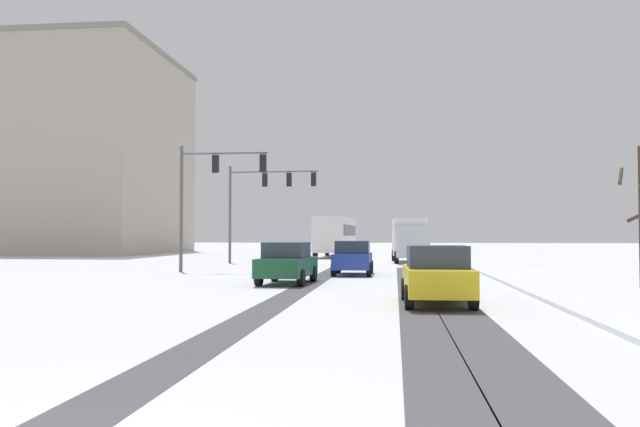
{
  "coord_description": "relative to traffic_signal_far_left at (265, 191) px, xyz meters",
  "views": [
    {
      "loc": [
        3.11,
        -4.68,
        1.91
      ],
      "look_at": [
        0.0,
        22.28,
        2.8
      ],
      "focal_mm": 36.55,
      "sensor_mm": 36.0,
      "label": 1
    }
  ],
  "objects": [
    {
      "name": "wheel_track_left_lane",
      "position": [
        10.17,
        -21.83,
        -4.79
      ],
      "size": [
        1.15,
        35.01,
        0.01
      ],
      "primitive_type": "cube",
      "color": "#4C4C51",
      "rests_on": "ground"
    },
    {
      "name": "wheel_track_right_lane",
      "position": [
        5.28,
        -21.83,
        -4.79
      ],
      "size": [
        0.96,
        35.01,
        0.01
      ],
      "primitive_type": "cube",
      "color": "#4C4C51",
      "rests_on": "ground"
    },
    {
      "name": "wheel_track_center",
      "position": [
        9.14,
        -21.83,
        -4.79
      ],
      "size": [
        0.96,
        35.01,
        0.01
      ],
      "primitive_type": "cube",
      "color": "#4C4C51",
      "rests_on": "ground"
    },
    {
      "name": "sidewalk_kerb_right",
      "position": [
        14.72,
        -23.43,
        -4.73
      ],
      "size": [
        4.0,
        35.01,
        0.12
      ],
      "primitive_type": "cube",
      "color": "white",
      "rests_on": "ground"
    },
    {
      "name": "traffic_signal_far_left",
      "position": [
        0.0,
        0.0,
        0.0
      ],
      "size": [
        6.06,
        0.52,
        6.5
      ],
      "color": "#56565B",
      "rests_on": "ground"
    },
    {
      "name": "traffic_signal_near_left",
      "position": [
        -0.85,
        -9.91,
        -0.21
      ],
      "size": [
        4.61,
        0.4,
        6.5
      ],
      "color": "#56565B",
      "rests_on": "ground"
    },
    {
      "name": "car_blue_lead",
      "position": [
        6.57,
        -11.46,
        -3.97
      ],
      "size": [
        1.84,
        4.1,
        1.62
      ],
      "color": "#233899",
      "rests_on": "ground"
    },
    {
      "name": "car_dark_green_second",
      "position": [
        4.38,
        -17.37,
        -3.97
      ],
      "size": [
        2.0,
        4.18,
        1.62
      ],
      "color": "#194C2D",
      "rests_on": "ground"
    },
    {
      "name": "car_yellow_cab_third",
      "position": [
        9.7,
        -24.35,
        -3.97
      ],
      "size": [
        1.91,
        4.14,
        1.62
      ],
      "color": "yellow",
      "rests_on": "ground"
    },
    {
      "name": "bus_oncoming",
      "position": [
        3.46,
        13.64,
        -2.8
      ],
      "size": [
        2.93,
        11.07,
        3.38
      ],
      "color": "silver",
      "rests_on": "ground"
    },
    {
      "name": "box_truck_delivery",
      "position": [
        9.58,
        3.17,
        -3.16
      ],
      "size": [
        2.52,
        7.48,
        3.02
      ],
      "color": "#B7BABF",
      "rests_on": "ground"
    },
    {
      "name": "office_building_far_left_block",
      "position": [
        -29.45,
        21.74,
        5.51
      ],
      "size": [
        29.42,
        20.74,
        20.6
      ],
      "color": "#A89E8E",
      "rests_on": "ground"
    }
  ]
}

